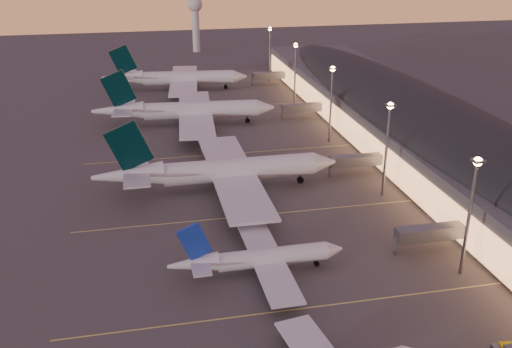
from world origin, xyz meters
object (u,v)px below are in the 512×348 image
(airliner_narrow_north, at_px, (258,259))
(airliner_wide_near, at_px, (219,171))
(airliner_wide_mid, at_px, (185,111))
(radar_tower, at_px, (195,15))
(airliner_wide_far, at_px, (176,78))
(baggage_tug_b, at_px, (504,347))

(airliner_narrow_north, xyz_separation_m, airliner_wide_near, (-1.60, 43.64, 2.12))
(airliner_wide_mid, bearing_deg, radar_tower, 86.76)
(radar_tower, bearing_deg, airliner_wide_near, -94.62)
(airliner_narrow_north, bearing_deg, airliner_wide_far, 90.86)
(airliner_narrow_north, relative_size, airliner_wide_mid, 0.55)
(airliner_wide_near, bearing_deg, baggage_tug_b, -63.77)
(airliner_wide_near, relative_size, airliner_wide_far, 1.02)
(airliner_wide_mid, distance_m, baggage_tug_b, 142.74)
(radar_tower, bearing_deg, baggage_tug_b, -85.81)
(airliner_narrow_north, xyz_separation_m, radar_tower, (15.19, 251.20, 18.45))
(airliner_wide_mid, distance_m, radar_tower, 148.85)
(airliner_narrow_north, relative_size, radar_tower, 1.14)
(airliner_narrow_north, relative_size, baggage_tug_b, 9.46)
(airliner_wide_mid, bearing_deg, airliner_wide_near, -81.89)
(airliner_narrow_north, xyz_separation_m, airliner_wide_far, (-4.56, 158.58, 1.98))
(airliner_wide_near, relative_size, airliner_wide_mid, 1.00)
(airliner_wide_far, xyz_separation_m, radar_tower, (19.75, 92.62, 16.46))
(airliner_narrow_north, relative_size, airliner_wide_near, 0.55)
(airliner_wide_mid, bearing_deg, airliner_narrow_north, -82.44)
(baggage_tug_b, bearing_deg, airliner_narrow_north, 147.11)
(radar_tower, xyz_separation_m, baggage_tug_b, (20.72, -283.12, -21.37))
(airliner_wide_far, bearing_deg, baggage_tug_b, -71.79)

